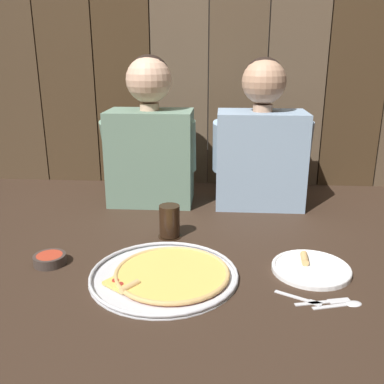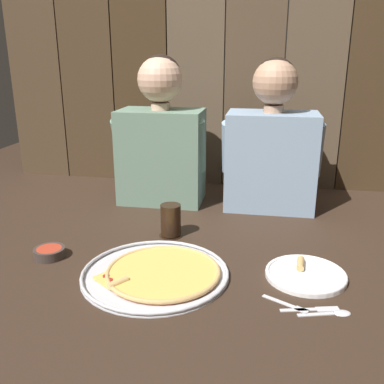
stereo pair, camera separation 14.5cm
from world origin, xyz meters
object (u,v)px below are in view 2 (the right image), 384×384
at_px(dinner_plate, 306,274).
at_px(drinking_glass, 171,221).
at_px(pizza_tray, 158,273).
at_px(diner_left, 161,137).
at_px(diner_right, 272,143).
at_px(dipping_bowl, 49,252).

bearing_deg(dinner_plate, drinking_glass, 153.82).
bearing_deg(pizza_tray, diner_left, 102.77).
bearing_deg(diner_left, diner_right, -0.03).
relative_size(drinking_glass, diner_right, 0.19).
bearing_deg(dipping_bowl, diner_right, 41.60).
bearing_deg(diner_right, diner_left, 179.97).
relative_size(pizza_tray, drinking_glass, 3.70).
bearing_deg(diner_right, drinking_glass, -132.18).
bearing_deg(drinking_glass, diner_left, 108.15).
bearing_deg(dinner_plate, diner_right, 100.66).
relative_size(dinner_plate, diner_right, 0.38).
relative_size(pizza_tray, dipping_bowl, 4.37).
distance_m(pizza_tray, dinner_plate, 0.44).
height_order(dinner_plate, diner_left, diner_left).
distance_m(pizza_tray, drinking_glass, 0.30).
distance_m(pizza_tray, diner_left, 0.74).
distance_m(drinking_glass, diner_left, 0.46).
distance_m(dinner_plate, drinking_glass, 0.51).
xyz_separation_m(dinner_plate, diner_left, (-0.58, 0.60, 0.28)).
xyz_separation_m(diner_left, diner_right, (0.47, -0.00, -0.01)).
distance_m(dipping_bowl, diner_right, 0.96).
xyz_separation_m(dinner_plate, drinking_glass, (-0.46, 0.23, 0.05)).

